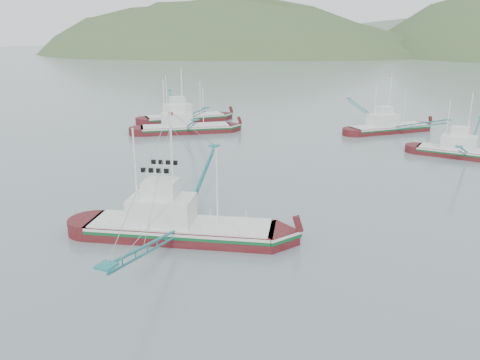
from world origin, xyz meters
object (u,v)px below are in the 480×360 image
at_px(bg_boat_far, 389,119).
at_px(bg_boat_extra, 185,109).
at_px(main_boat, 178,213).
at_px(bg_boat_right, 467,147).
at_px(bg_boat_left, 185,119).

relative_size(bg_boat_far, bg_boat_extra, 0.94).
bearing_deg(main_boat, bg_boat_far, 63.63).
xyz_separation_m(main_boat, bg_boat_right, (21.51, 37.73, -0.64)).
relative_size(main_boat, bg_boat_far, 1.27).
height_order(main_boat, bg_boat_extra, main_boat).
relative_size(bg_boat_left, bg_boat_right, 1.04).
xyz_separation_m(bg_boat_right, bg_boat_far, (-11.70, 13.64, 0.75)).
height_order(main_boat, bg_boat_far, main_boat).
distance_m(bg_boat_far, bg_boat_extra, 36.85).
relative_size(bg_boat_left, bg_boat_far, 1.14).
xyz_separation_m(main_boat, bg_boat_left, (-21.21, 37.15, 0.23)).
bearing_deg(bg_boat_left, main_boat, -96.54).
relative_size(bg_boat_left, bg_boat_extra, 1.07).
bearing_deg(bg_boat_extra, bg_boat_far, -37.37).
bearing_deg(bg_boat_far, bg_boat_extra, 143.00).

